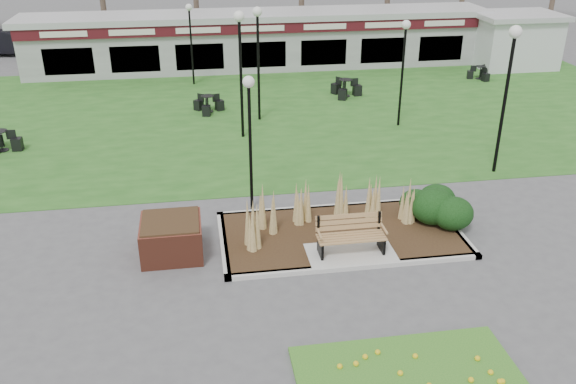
{
  "coord_description": "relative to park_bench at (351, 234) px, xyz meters",
  "views": [
    {
      "loc": [
        -3.6,
        -12.54,
        8.02
      ],
      "look_at": [
        -1.3,
        2.0,
        1.03
      ],
      "focal_mm": 38.0,
      "sensor_mm": 36.0,
      "label": 1
    }
  ],
  "objects": [
    {
      "name": "lamp_post_far_right",
      "position": [
        4.35,
        9.32,
        2.41
      ],
      "size": [
        0.34,
        0.34,
        4.12
      ],
      "color": "black",
      "rests_on": "ground"
    },
    {
      "name": "car_black",
      "position": [
        -13.94,
        24.93,
        0.16
      ],
      "size": [
        4.73,
        2.2,
        1.5
      ],
      "primitive_type": "imported",
      "rotation": [
        0.0,
        0.0,
        1.43
      ],
      "color": "black",
      "rests_on": "ground"
    },
    {
      "name": "lamp_post_mid_right",
      "position": [
        -1.03,
        10.91,
        2.68
      ],
      "size": [
        0.37,
        0.37,
        4.49
      ],
      "color": "black",
      "rests_on": "ground"
    },
    {
      "name": "service_hut",
      "position": [
        13.5,
        17.75,
        0.86
      ],
      "size": [
        4.4,
        3.4,
        2.83
      ],
      "color": "silver",
      "rests_on": "ground"
    },
    {
      "name": "lamp_post_far_left",
      "position": [
        -3.58,
        16.75,
        2.2
      ],
      "size": [
        0.32,
        0.32,
        3.82
      ],
      "color": "black",
      "rests_on": "ground"
    },
    {
      "name": "park_bench",
      "position": [
        0.0,
        0.0,
        0.0
      ],
      "size": [
        1.7,
        0.66,
        0.93
      ],
      "color": "#A37449",
      "rests_on": "ground"
    },
    {
      "name": "lamp_post_near_left",
      "position": [
        -2.16,
        2.95,
        2.27
      ],
      "size": [
        0.32,
        0.32,
        3.92
      ],
      "color": "black",
      "rests_on": "ground"
    },
    {
      "name": "brick_planter",
      "position": [
        -4.4,
        0.75,
        -0.11
      ],
      "size": [
        1.5,
        1.5,
        0.95
      ],
      "color": "brown",
      "rests_on": "ground"
    },
    {
      "name": "ground",
      "position": [
        0.0,
        -0.25,
        -0.59
      ],
      "size": [
        100.0,
        100.0,
        0.0
      ],
      "primitive_type": "plane",
      "color": "#515154",
      "rests_on": "ground"
    },
    {
      "name": "car_silver",
      "position": [
        -11.3,
        26.42,
        0.05
      ],
      "size": [
        3.98,
        2.25,
        1.28
      ],
      "primitive_type": "imported",
      "rotation": [
        0.0,
        0.0,
        1.36
      ],
      "color": "#A9A9AE",
      "rests_on": "ground"
    },
    {
      "name": "lamp_post_mid_left",
      "position": [
        -1.88,
        8.99,
        2.8
      ],
      "size": [
        0.39,
        0.39,
        4.66
      ],
      "color": "black",
      "rests_on": "ground"
    },
    {
      "name": "lawn",
      "position": [
        0.0,
        11.75,
        -0.58
      ],
      "size": [
        34.0,
        16.0,
        0.02
      ],
      "primitive_type": "cube",
      "color": "#245B1C",
      "rests_on": "ground"
    },
    {
      "name": "bistro_set_c",
      "position": [
        3.23,
        13.57,
        -0.31
      ],
      "size": [
        1.34,
        1.48,
        0.79
      ],
      "color": "black",
      "rests_on": "ground"
    },
    {
      "name": "food_pavilion",
      "position": [
        0.0,
        19.71,
        0.89
      ],
      "size": [
        24.6,
        3.4,
        2.9
      ],
      "color": "gray",
      "rests_on": "ground"
    },
    {
      "name": "bistro_set_b",
      "position": [
        -3.06,
        12.22,
        -0.33
      ],
      "size": [
        1.31,
        1.26,
        0.71
      ],
      "color": "black",
      "rests_on": "ground"
    },
    {
      "name": "bistro_set_a",
      "position": [
        -10.51,
        8.86,
        -0.32
      ],
      "size": [
        1.25,
        1.41,
        0.75
      ],
      "color": "black",
      "rests_on": "ground"
    },
    {
      "name": "bistro_set_d",
      "position": [
        10.64,
        15.48,
        -0.35
      ],
      "size": [
        1.19,
        1.16,
        0.65
      ],
      "color": "black",
      "rests_on": "ground"
    },
    {
      "name": "planting_bed",
      "position": [
        1.27,
        1.1,
        -0.22
      ],
      "size": [
        6.75,
        3.4,
        1.27
      ],
      "color": "#372116",
      "rests_on": "ground"
    },
    {
      "name": "lamp_post_near_right",
      "position": [
        6.0,
        4.38,
        2.87
      ],
      "size": [
        0.39,
        0.39,
        4.75
      ],
      "color": "black",
      "rests_on": "ground"
    }
  ]
}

